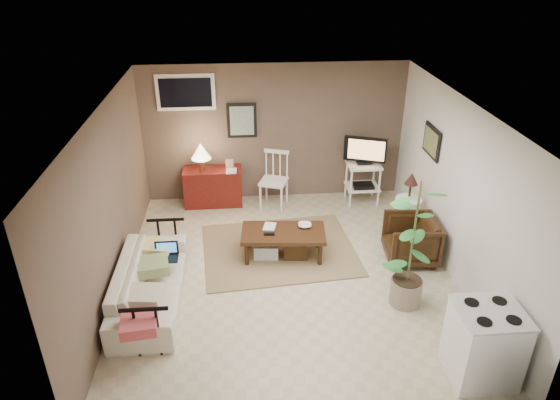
{
  "coord_description": "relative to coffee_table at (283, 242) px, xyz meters",
  "views": [
    {
      "loc": [
        -0.58,
        -5.66,
        4.12
      ],
      "look_at": [
        -0.08,
        0.35,
        1.01
      ],
      "focal_mm": 32.0,
      "sensor_mm": 36.0,
      "label": 1
    }
  ],
  "objects": [
    {
      "name": "sofa_end_rails",
      "position": [
        -1.66,
        -0.88,
        0.08
      ],
      "size": [
        0.53,
        1.98,
        0.67
      ],
      "primitive_type": null,
      "color": "black",
      "rests_on": "floor"
    },
    {
      "name": "red_console",
      "position": [
        -1.08,
        1.78,
        0.14
      ],
      "size": [
        1.0,
        0.44,
        1.15
      ],
      "color": "maroon",
      "rests_on": "floor"
    },
    {
      "name": "floor",
      "position": [
        0.03,
        -0.48,
        -0.25
      ],
      "size": [
        5.0,
        5.0,
        0.0
      ],
      "primitive_type": "plane",
      "color": "#C1B293",
      "rests_on": "ground"
    },
    {
      "name": "rug",
      "position": [
        -0.04,
        0.17,
        -0.24
      ],
      "size": [
        2.38,
        1.98,
        0.02
      ],
      "primitive_type": "cube",
      "rotation": [
        0.0,
        0.0,
        0.09
      ],
      "color": "#8F7253",
      "rests_on": "floor"
    },
    {
      "name": "sofa",
      "position": [
        -1.77,
        -0.88,
        0.13
      ],
      "size": [
        0.58,
        1.98,
        0.77
      ],
      "primitive_type": "imported",
      "rotation": [
        0.0,
        0.0,
        1.57
      ],
      "color": "beige",
      "rests_on": "floor"
    },
    {
      "name": "sofa_pillows",
      "position": [
        -1.72,
        -1.11,
        0.22
      ],
      "size": [
        0.38,
        1.88,
        0.13
      ],
      "primitive_type": null,
      "color": "beige",
      "rests_on": "sofa"
    },
    {
      "name": "laptop",
      "position": [
        -1.58,
        -0.54,
        0.25
      ],
      "size": [
        0.3,
        0.22,
        0.21
      ],
      "color": "black",
      "rests_on": "sofa"
    },
    {
      "name": "coffee_table",
      "position": [
        0.0,
        0.0,
        0.0
      ],
      "size": [
        1.25,
        0.72,
        0.46
      ],
      "color": "#3D2410",
      "rests_on": "floor"
    },
    {
      "name": "stove",
      "position": [
        1.88,
        -2.43,
        0.18
      ],
      "size": [
        0.66,
        0.62,
        0.87
      ],
      "color": "white",
      "rests_on": "floor"
    },
    {
      "name": "armchair",
      "position": [
        1.83,
        -0.21,
        0.11
      ],
      "size": [
        0.71,
        0.75,
        0.72
      ],
      "primitive_type": "imported",
      "rotation": [
        0.0,
        0.0,
        -1.65
      ],
      "color": "black",
      "rests_on": "floor"
    },
    {
      "name": "window",
      "position": [
        -1.42,
        1.99,
        1.7
      ],
      "size": [
        0.96,
        0.03,
        0.6
      ],
      "primitive_type": "cube",
      "color": "white"
    },
    {
      "name": "art_back",
      "position": [
        -0.52,
        1.99,
        1.2
      ],
      "size": [
        0.5,
        0.03,
        0.6
      ],
      "primitive_type": "cube",
      "color": "black"
    },
    {
      "name": "book_console",
      "position": [
        -0.82,
        1.65,
        0.53
      ],
      "size": [
        0.18,
        0.03,
        0.24
      ],
      "primitive_type": "imported",
      "rotation": [
        0.0,
        0.0,
        -0.04
      ],
      "color": "#3D2410",
      "rests_on": "red_console"
    },
    {
      "name": "book_table",
      "position": [
        -0.26,
        0.15,
        0.29
      ],
      "size": [
        0.17,
        0.06,
        0.23
      ],
      "primitive_type": "imported",
      "rotation": [
        0.0,
        0.0,
        -0.24
      ],
      "color": "#3D2410",
      "rests_on": "coffee_table"
    },
    {
      "name": "spindle_chair",
      "position": [
        -0.01,
        1.64,
        0.2
      ],
      "size": [
        0.56,
        0.56,
        0.97
      ],
      "color": "white",
      "rests_on": "floor"
    },
    {
      "name": "art_right",
      "position": [
        2.25,
        0.57,
        1.27
      ],
      "size": [
        0.03,
        0.6,
        0.45
      ],
      "primitive_type": "cube",
      "color": "black"
    },
    {
      "name": "bowl",
      "position": [
        0.33,
        0.1,
        0.27
      ],
      "size": [
        0.2,
        0.06,
        0.19
      ],
      "primitive_type": "imported",
      "rotation": [
        0.0,
        0.0,
        -0.05
      ],
      "color": "#3D2410",
      "rests_on": "coffee_table"
    },
    {
      "name": "tv_stand",
      "position": [
        1.56,
        1.64,
        0.38
      ],
      "size": [
        0.7,
        0.46,
        1.21
      ],
      "color": "white",
      "rests_on": "floor"
    },
    {
      "name": "potted_plant",
      "position": [
        1.47,
        -1.19,
        0.68
      ],
      "size": [
        0.44,
        0.44,
        1.76
      ],
      "color": "gray",
      "rests_on": "floor"
    },
    {
      "name": "side_table",
      "position": [
        1.97,
        0.44,
        0.41
      ],
      "size": [
        0.4,
        0.4,
        1.08
      ],
      "color": "white",
      "rests_on": "floor"
    }
  ]
}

